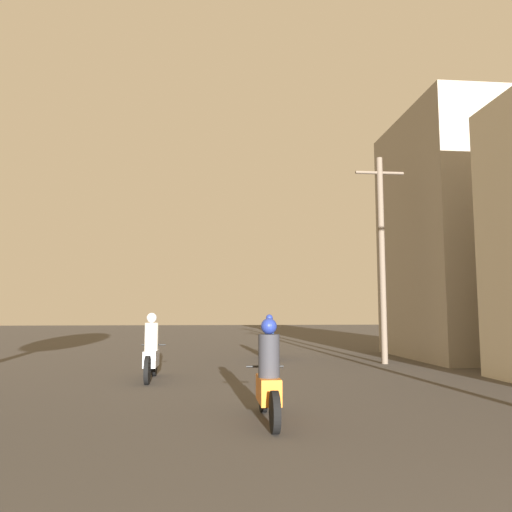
{
  "coord_description": "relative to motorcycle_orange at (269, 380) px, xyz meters",
  "views": [
    {
      "loc": [
        -0.56,
        0.3,
        1.64
      ],
      "look_at": [
        1.14,
        18.21,
        3.64
      ],
      "focal_mm": 35.0,
      "sensor_mm": 36.0,
      "label": 1
    }
  ],
  "objects": [
    {
      "name": "motorcycle_blue",
      "position": [
        1.21,
        9.83,
        -0.0
      ],
      "size": [
        0.6,
        1.99,
        1.53
      ],
      "rotation": [
        0.0,
        0.0,
        0.04
      ],
      "color": "black",
      "rests_on": "ground_plane"
    },
    {
      "name": "utility_pole_far",
      "position": [
        4.62,
        7.86,
        2.87
      ],
      "size": [
        1.6,
        0.2,
        6.64
      ],
      "color": "#6B5B4C",
      "rests_on": "ground_plane"
    },
    {
      "name": "motorcycle_orange",
      "position": [
        0.0,
        0.0,
        0.0
      ],
      "size": [
        0.6,
        2.02,
        1.54
      ],
      "rotation": [
        0.0,
        0.0,
        -0.02
      ],
      "color": "black",
      "rests_on": "ground_plane"
    },
    {
      "name": "motorcycle_silver",
      "position": [
        -2.27,
        4.77,
        0.02
      ],
      "size": [
        0.6,
        2.14,
        1.6
      ],
      "rotation": [
        0.0,
        0.0,
        0.17
      ],
      "color": "black",
      "rests_on": "ground_plane"
    },
    {
      "name": "building_right_far",
      "position": [
        8.41,
        9.41,
        3.75
      ],
      "size": [
        4.77,
        5.93,
        8.73
      ],
      "color": "gray",
      "rests_on": "ground_plane"
    }
  ]
}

